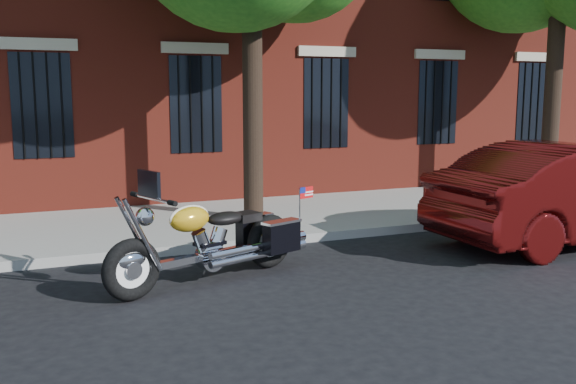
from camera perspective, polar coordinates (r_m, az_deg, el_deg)
name	(u,v)px	position (r m, az deg, el deg)	size (l,w,h in m)	color
ground	(288,268)	(9.11, -0.01, -6.80)	(120.00, 120.00, 0.00)	black
curb	(255,242)	(10.34, -2.92, -4.47)	(40.00, 0.16, 0.15)	gray
sidewalk	(222,221)	(12.09, -5.87, -2.54)	(40.00, 3.60, 0.15)	gray
motorcycle	(216,242)	(8.45, -6.40, -4.47)	(3.01, 1.50, 1.54)	black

